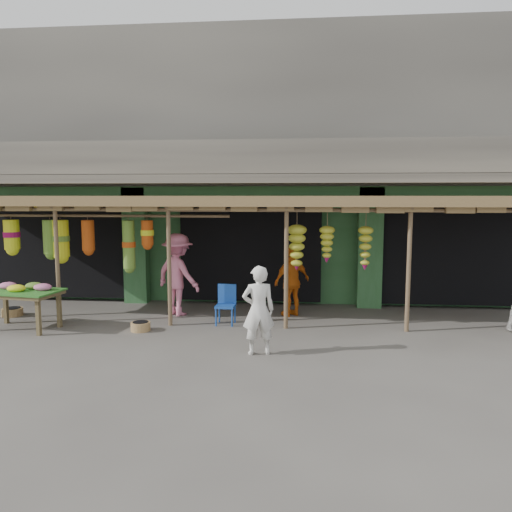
# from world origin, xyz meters

# --- Properties ---
(ground) EXTENTS (80.00, 80.00, 0.00)m
(ground) POSITION_xyz_m (0.00, 0.00, 0.00)
(ground) COLOR #514C47
(ground) RESTS_ON ground
(building) EXTENTS (16.40, 6.80, 7.00)m
(building) POSITION_xyz_m (-0.00, 4.87, 3.37)
(building) COLOR gray
(building) RESTS_ON ground
(awning) EXTENTS (14.00, 2.70, 2.79)m
(awning) POSITION_xyz_m (-0.17, 0.80, 2.57)
(awning) COLOR brown
(awning) RESTS_ON ground
(flower_table) EXTENTS (1.74, 1.17, 0.97)m
(flower_table) POSITION_xyz_m (-4.51, -0.78, 0.78)
(flower_table) COLOR brown
(flower_table) RESTS_ON ground
(blue_chair) EXTENTS (0.43, 0.43, 0.86)m
(blue_chair) POSITION_xyz_m (-0.32, 0.07, 0.48)
(blue_chair) COLOR #1948A6
(blue_chair) RESTS_ON ground
(basket_mid) EXTENTS (0.48, 0.48, 0.18)m
(basket_mid) POSITION_xyz_m (-5.41, 0.29, 0.09)
(basket_mid) COLOR #9C7246
(basket_mid) RESTS_ON ground
(basket_right) EXTENTS (0.48, 0.48, 0.18)m
(basket_right) POSITION_xyz_m (-2.00, -0.69, 0.09)
(basket_right) COLOR olive
(basket_right) RESTS_ON ground
(person_front) EXTENTS (0.65, 0.51, 1.59)m
(person_front) POSITION_xyz_m (0.58, -1.97, 0.79)
(person_front) COLOR white
(person_front) RESTS_ON ground
(person_vendor) EXTENTS (1.00, 0.91, 1.64)m
(person_vendor) POSITION_xyz_m (1.10, 0.94, 0.82)
(person_vendor) COLOR orange
(person_vendor) RESTS_ON ground
(person_shopper) EXTENTS (1.43, 1.26, 1.92)m
(person_shopper) POSITION_xyz_m (-1.57, 0.78, 0.96)
(person_shopper) COLOR pink
(person_shopper) RESTS_ON ground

